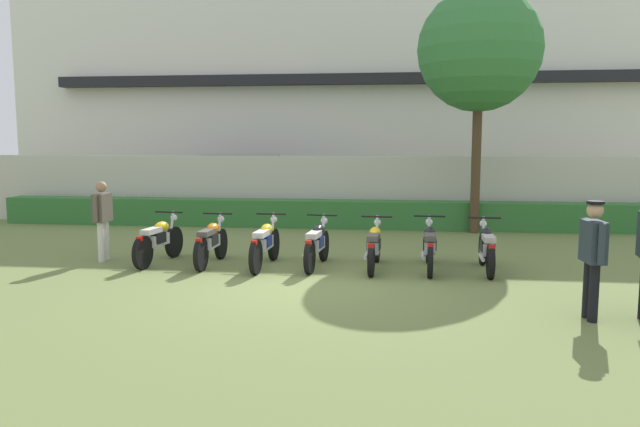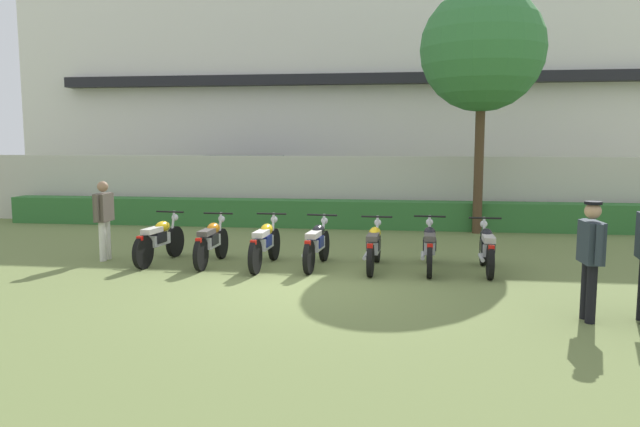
% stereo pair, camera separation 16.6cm
% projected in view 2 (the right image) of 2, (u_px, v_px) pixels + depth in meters
% --- Properties ---
extents(ground, '(60.00, 60.00, 0.00)m').
position_uv_depth(ground, '(307.00, 284.00, 10.12)').
color(ground, olive).
extents(building, '(25.45, 6.50, 8.47)m').
position_uv_depth(building, '(364.00, 94.00, 24.08)').
color(building, white).
rests_on(building, ground).
extents(compound_wall, '(24.17, 0.30, 1.95)m').
position_uv_depth(compound_wall, '(347.00, 190.00, 17.26)').
color(compound_wall, beige).
rests_on(compound_wall, ground).
extents(hedge_row, '(19.34, 0.70, 0.75)m').
position_uv_depth(hedge_row, '(344.00, 214.00, 16.65)').
color(hedge_row, '#337033').
rests_on(hedge_row, ground).
extents(parked_car, '(4.50, 2.08, 1.89)m').
position_uv_depth(parked_car, '(243.00, 185.00, 19.88)').
color(parked_car, navy).
rests_on(parked_car, ground).
extents(tree_near_inspector, '(3.10, 3.10, 6.21)m').
position_uv_depth(tree_near_inspector, '(482.00, 50.00, 15.16)').
color(tree_near_inspector, '#4C3823').
rests_on(tree_near_inspector, ground).
extents(motorcycle_in_row_0, '(0.60, 1.87, 0.97)m').
position_uv_depth(motorcycle_in_row_0, '(159.00, 240.00, 11.88)').
color(motorcycle_in_row_0, black).
rests_on(motorcycle_in_row_0, ground).
extents(motorcycle_in_row_1, '(0.60, 1.82, 0.96)m').
position_uv_depth(motorcycle_in_row_1, '(211.00, 241.00, 11.70)').
color(motorcycle_in_row_1, black).
rests_on(motorcycle_in_row_1, ground).
extents(motorcycle_in_row_2, '(0.60, 1.97, 0.98)m').
position_uv_depth(motorcycle_in_row_2, '(265.00, 243.00, 11.49)').
color(motorcycle_in_row_2, black).
rests_on(motorcycle_in_row_2, ground).
extents(motorcycle_in_row_3, '(0.60, 1.85, 0.96)m').
position_uv_depth(motorcycle_in_row_3, '(317.00, 244.00, 11.45)').
color(motorcycle_in_row_3, black).
rests_on(motorcycle_in_row_3, ground).
extents(motorcycle_in_row_4, '(0.60, 1.89, 0.94)m').
position_uv_depth(motorcycle_in_row_4, '(374.00, 246.00, 11.28)').
color(motorcycle_in_row_4, black).
rests_on(motorcycle_in_row_4, ground).
extents(motorcycle_in_row_5, '(0.60, 1.95, 0.96)m').
position_uv_depth(motorcycle_in_row_5, '(429.00, 246.00, 11.20)').
color(motorcycle_in_row_5, black).
rests_on(motorcycle_in_row_5, ground).
extents(motorcycle_in_row_6, '(0.60, 1.82, 0.96)m').
position_uv_depth(motorcycle_in_row_6, '(487.00, 248.00, 11.02)').
color(motorcycle_in_row_6, black).
rests_on(motorcycle_in_row_6, ground).
extents(inspector_person, '(0.22, 0.65, 1.59)m').
position_uv_depth(inspector_person, '(104.00, 214.00, 12.07)').
color(inspector_person, silver).
rests_on(inspector_person, ground).
extents(officer_0, '(0.24, 0.65, 1.60)m').
position_uv_depth(officer_0, '(591.00, 251.00, 7.97)').
color(officer_0, black).
rests_on(officer_0, ground).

